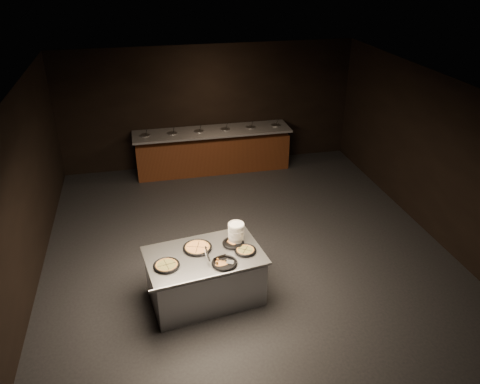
{
  "coord_description": "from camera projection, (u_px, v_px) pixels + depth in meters",
  "views": [
    {
      "loc": [
        -1.63,
        -6.7,
        4.81
      ],
      "look_at": [
        -0.06,
        0.3,
        1.05
      ],
      "focal_mm": 35.0,
      "sensor_mm": 36.0,
      "label": 1
    }
  ],
  "objects": [
    {
      "name": "server_right",
      "position": [
        223.0,
        258.0,
        6.66
      ],
      "size": [
        0.3,
        0.17,
        0.15
      ],
      "rotation": [
        0.0,
        0.0,
        -0.39
      ],
      "color": "#B3B6BB",
      "rests_on": "serving_counter"
    },
    {
      "name": "plate_stack",
      "position": [
        236.0,
        232.0,
        7.13
      ],
      "size": [
        0.25,
        0.25,
        0.29
      ],
      "primitive_type": "cylinder",
      "color": "white",
      "rests_on": "serving_counter"
    },
    {
      "name": "salad_bar",
      "position": [
        213.0,
        153.0,
        11.22
      ],
      "size": [
        3.7,
        0.83,
        1.18
      ],
      "color": "#502612",
      "rests_on": "ground"
    },
    {
      "name": "serving_counter",
      "position": [
        205.0,
        277.0,
        7.06
      ],
      "size": [
        1.83,
        1.32,
        0.81
      ],
      "rotation": [
        0.0,
        0.0,
        0.14
      ],
      "color": "#B3B6BB",
      "rests_on": "ground"
    },
    {
      "name": "pan_cheese_whole",
      "position": [
        197.0,
        247.0,
        6.99
      ],
      "size": [
        0.44,
        0.44,
        0.04
      ],
      "rotation": [
        0.0,
        0.0,
        -0.31
      ],
      "color": "black",
      "rests_on": "serving_counter"
    },
    {
      "name": "room",
      "position": [
        248.0,
        178.0,
        7.67
      ],
      "size": [
        7.02,
        8.02,
        2.92
      ],
      "color": "black",
      "rests_on": "ground"
    },
    {
      "name": "pan_veggie_slices",
      "position": [
        245.0,
        250.0,
        6.93
      ],
      "size": [
        0.33,
        0.33,
        0.04
      ],
      "rotation": [
        0.0,
        0.0,
        -0.58
      ],
      "color": "black",
      "rests_on": "serving_counter"
    },
    {
      "name": "pan_veggie_whole",
      "position": [
        166.0,
        265.0,
        6.6
      ],
      "size": [
        0.38,
        0.38,
        0.04
      ],
      "rotation": [
        0.0,
        0.0,
        0.2
      ],
      "color": "black",
      "rests_on": "serving_counter"
    },
    {
      "name": "pan_cheese_slices_b",
      "position": [
        225.0,
        263.0,
        6.65
      ],
      "size": [
        0.37,
        0.37,
        0.04
      ],
      "rotation": [
        0.0,
        0.0,
        2.51
      ],
      "color": "black",
      "rests_on": "serving_counter"
    },
    {
      "name": "pan_cheese_slices_a",
      "position": [
        233.0,
        243.0,
        7.1
      ],
      "size": [
        0.33,
        0.33,
        0.04
      ],
      "rotation": [
        0.0,
        0.0,
        1.26
      ],
      "color": "black",
      "rests_on": "serving_counter"
    },
    {
      "name": "server_left",
      "position": [
        206.0,
        254.0,
        6.74
      ],
      "size": [
        0.12,
        0.36,
        0.17
      ],
      "rotation": [
        0.0,
        0.0,
        1.76
      ],
      "color": "#B3B6BB",
      "rests_on": "serving_counter"
    }
  ]
}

